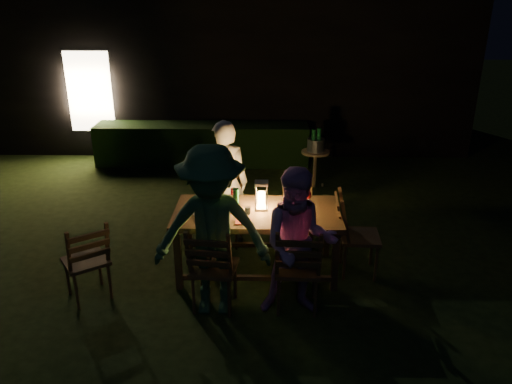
{
  "coord_description": "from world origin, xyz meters",
  "views": [
    {
      "loc": [
        0.76,
        -5.83,
        3.27
      ],
      "look_at": [
        0.65,
        -0.16,
        0.96
      ],
      "focal_mm": 35.0,
      "sensor_mm": 36.0,
      "label": 1
    }
  ],
  "objects_px": {
    "chair_far_right": "(298,224)",
    "person_opp_left": "(212,233)",
    "chair_spare": "(88,274)",
    "chair_near_right": "(297,282)",
    "ice_bucket": "(316,145)",
    "bottle_table": "(236,200)",
    "person_house_side": "(225,183)",
    "chair_end": "(357,249)",
    "side_table": "(315,155)",
    "lantern": "(261,197)",
    "bottle_bucket_a": "(313,143)",
    "chair_far_left": "(226,222)",
    "person_opp_right": "(299,244)",
    "dining_table": "(257,217)",
    "chair_near_left": "(214,282)",
    "bottle_bucket_b": "(319,142)"
  },
  "relations": [
    {
      "from": "lantern",
      "to": "bottle_bucket_b",
      "type": "bearing_deg",
      "value": 71.51
    },
    {
      "from": "dining_table",
      "to": "chair_near_right",
      "type": "height_order",
      "value": "chair_near_right"
    },
    {
      "from": "ice_bucket",
      "to": "person_opp_right",
      "type": "bearing_deg",
      "value": -97.92
    },
    {
      "from": "ice_bucket",
      "to": "person_house_side",
      "type": "bearing_deg",
      "value": -124.22
    },
    {
      "from": "bottle_table",
      "to": "ice_bucket",
      "type": "height_order",
      "value": "bottle_table"
    },
    {
      "from": "person_opp_right",
      "to": "side_table",
      "type": "distance_m",
      "value": 3.77
    },
    {
      "from": "person_opp_left",
      "to": "bottle_bucket_a",
      "type": "distance_m",
      "value": 3.93
    },
    {
      "from": "bottle_table",
      "to": "chair_near_right",
      "type": "bearing_deg",
      "value": -47.87
    },
    {
      "from": "person_house_side",
      "to": "lantern",
      "type": "distance_m",
      "value": 0.93
    },
    {
      "from": "person_house_side",
      "to": "person_opp_left",
      "type": "bearing_deg",
      "value": 90.0
    },
    {
      "from": "chair_far_right",
      "to": "side_table",
      "type": "relative_size",
      "value": 1.4
    },
    {
      "from": "dining_table",
      "to": "person_opp_left",
      "type": "relative_size",
      "value": 1.05
    },
    {
      "from": "chair_far_right",
      "to": "bottle_table",
      "type": "distance_m",
      "value": 1.3
    },
    {
      "from": "dining_table",
      "to": "person_opp_left",
      "type": "bearing_deg",
      "value": -118.76
    },
    {
      "from": "chair_spare",
      "to": "lantern",
      "type": "xyz_separation_m",
      "value": [
        1.94,
        0.67,
        0.68
      ]
    },
    {
      "from": "dining_table",
      "to": "bottle_table",
      "type": "bearing_deg",
      "value": -180.0
    },
    {
      "from": "chair_far_left",
      "to": "bottle_bucket_a",
      "type": "bearing_deg",
      "value": -116.3
    },
    {
      "from": "chair_near_left",
      "to": "ice_bucket",
      "type": "distance_m",
      "value": 3.97
    },
    {
      "from": "lantern",
      "to": "bottle_table",
      "type": "height_order",
      "value": "lantern"
    },
    {
      "from": "chair_end",
      "to": "person_house_side",
      "type": "xyz_separation_m",
      "value": [
        -1.68,
        0.82,
        0.54
      ]
    },
    {
      "from": "chair_near_left",
      "to": "chair_far_right",
      "type": "height_order",
      "value": "chair_near_left"
    },
    {
      "from": "dining_table",
      "to": "chair_far_left",
      "type": "bearing_deg",
      "value": 120.15
    },
    {
      "from": "bottle_table",
      "to": "side_table",
      "type": "relative_size",
      "value": 0.42
    },
    {
      "from": "dining_table",
      "to": "ice_bucket",
      "type": "relative_size",
      "value": 6.6
    },
    {
      "from": "chair_near_right",
      "to": "bottle_table",
      "type": "xyz_separation_m",
      "value": [
        -0.7,
        0.77,
        0.64
      ]
    },
    {
      "from": "chair_end",
      "to": "bottle_bucket_a",
      "type": "distance_m",
      "value": 2.92
    },
    {
      "from": "bottle_table",
      "to": "bottle_bucket_b",
      "type": "bearing_deg",
      "value": 66.71
    },
    {
      "from": "lantern",
      "to": "side_table",
      "type": "xyz_separation_m",
      "value": [
        0.92,
        2.85,
        -0.4
      ]
    },
    {
      "from": "chair_far_left",
      "to": "bottle_table",
      "type": "distance_m",
      "value": 1.04
    },
    {
      "from": "bottle_table",
      "to": "bottle_bucket_b",
      "type": "distance_m",
      "value": 3.21
    },
    {
      "from": "ice_bucket",
      "to": "bottle_bucket_a",
      "type": "xyz_separation_m",
      "value": [
        -0.05,
        -0.04,
        0.05
      ]
    },
    {
      "from": "dining_table",
      "to": "person_house_side",
      "type": "relative_size",
      "value": 1.15
    },
    {
      "from": "chair_near_right",
      "to": "person_opp_right",
      "type": "distance_m",
      "value": 0.5
    },
    {
      "from": "lantern",
      "to": "bottle_bucket_a",
      "type": "relative_size",
      "value": 1.09
    },
    {
      "from": "chair_near_right",
      "to": "side_table",
      "type": "height_order",
      "value": "chair_near_right"
    },
    {
      "from": "chair_near_right",
      "to": "ice_bucket",
      "type": "bearing_deg",
      "value": 84.89
    },
    {
      "from": "bottle_bucket_a",
      "to": "ice_bucket",
      "type": "bearing_deg",
      "value": 38.66
    },
    {
      "from": "chair_near_left",
      "to": "ice_bucket",
      "type": "height_order",
      "value": "chair_near_left"
    },
    {
      "from": "person_opp_left",
      "to": "lantern",
      "type": "relative_size",
      "value": 5.39
    },
    {
      "from": "chair_spare",
      "to": "person_opp_left",
      "type": "bearing_deg",
      "value": -43.45
    },
    {
      "from": "person_opp_left",
      "to": "chair_far_left",
      "type": "bearing_deg",
      "value": 89.91
    },
    {
      "from": "chair_far_right",
      "to": "person_opp_left",
      "type": "relative_size",
      "value": 0.49
    },
    {
      "from": "chair_end",
      "to": "lantern",
      "type": "relative_size",
      "value": 3.09
    },
    {
      "from": "person_opp_right",
      "to": "bottle_table",
      "type": "height_order",
      "value": "person_opp_right"
    },
    {
      "from": "chair_end",
      "to": "chair_spare",
      "type": "distance_m",
      "value": 3.18
    },
    {
      "from": "person_house_side",
      "to": "chair_end",
      "type": "bearing_deg",
      "value": 153.99
    },
    {
      "from": "side_table",
      "to": "chair_end",
      "type": "bearing_deg",
      "value": -84.89
    },
    {
      "from": "chair_near_right",
      "to": "chair_end",
      "type": "xyz_separation_m",
      "value": [
        0.78,
        0.77,
        0.0
      ]
    },
    {
      "from": "dining_table",
      "to": "chair_near_left",
      "type": "height_order",
      "value": "chair_near_left"
    },
    {
      "from": "chair_far_left",
      "to": "side_table",
      "type": "height_order",
      "value": "chair_far_left"
    }
  ]
}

